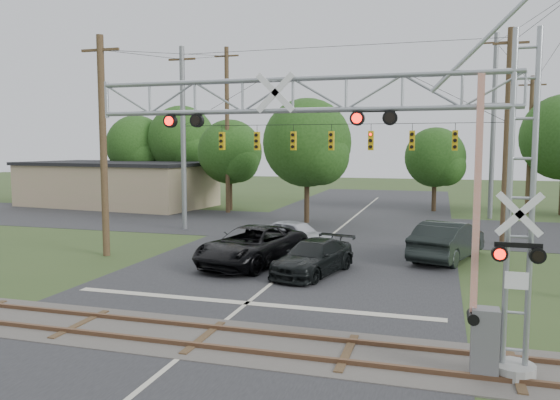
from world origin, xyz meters
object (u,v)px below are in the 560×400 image
(car_dark, at_px, (313,257))
(pickup_black, at_px, (252,246))
(traffic_signal_span, at_px, (346,139))
(streetlight, at_px, (505,159))
(commercial_building, at_px, (117,184))
(crossing_gantry, at_px, (373,166))
(sedan_silver, at_px, (296,234))

(car_dark, bearing_deg, pickup_black, 176.98)
(traffic_signal_span, bearing_deg, streetlight, 27.74)
(commercial_building, bearing_deg, streetlight, -4.90)
(crossing_gantry, bearing_deg, sedan_silver, 111.74)
(commercial_building, xyz_separation_m, streetlight, (31.46, -6.15, 2.56))
(traffic_signal_span, height_order, pickup_black, traffic_signal_span)
(car_dark, bearing_deg, traffic_signal_span, 106.56)
(pickup_black, distance_m, streetlight, 18.25)
(car_dark, bearing_deg, sedan_silver, 126.80)
(car_dark, bearing_deg, streetlight, 73.51)
(crossing_gantry, xyz_separation_m, streetlight, (5.31, 23.13, -0.32))
(commercial_building, distance_m, streetlight, 32.15)
(crossing_gantry, height_order, traffic_signal_span, traffic_signal_span)
(sedan_silver, bearing_deg, commercial_building, 74.68)
(crossing_gantry, relative_size, sedan_silver, 2.57)
(traffic_signal_span, distance_m, car_dark, 10.88)
(pickup_black, xyz_separation_m, streetlight, (11.80, 13.43, 3.66))
(pickup_black, relative_size, commercial_building, 0.35)
(crossing_gantry, relative_size, commercial_building, 0.63)
(car_dark, relative_size, sedan_silver, 1.12)
(traffic_signal_span, xyz_separation_m, car_dark, (0.30, -9.65, -5.02))
(streetlight, bearing_deg, pickup_black, -131.30)
(commercial_building, bearing_deg, sedan_silver, -30.27)
(commercial_building, height_order, streetlight, streetlight)
(crossing_gantry, xyz_separation_m, pickup_black, (-6.49, 9.70, -3.98))
(crossing_gantry, distance_m, car_dark, 10.25)
(pickup_black, bearing_deg, car_dark, -4.40)
(traffic_signal_span, bearing_deg, pickup_black, -107.60)
(commercial_building, bearing_deg, crossing_gantry, -42.07)
(car_dark, bearing_deg, commercial_building, 152.61)
(traffic_signal_span, distance_m, pickup_black, 10.32)
(crossing_gantry, relative_size, pickup_black, 1.79)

